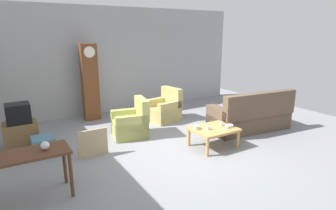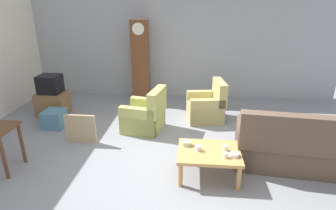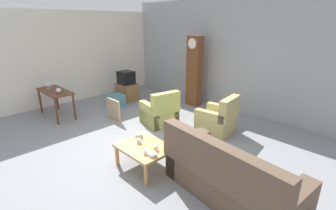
{
  "view_description": "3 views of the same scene",
  "coord_description": "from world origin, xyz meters",
  "px_view_note": "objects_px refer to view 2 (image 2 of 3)",
  "views": [
    {
      "loc": [
        -3.23,
        -4.75,
        2.45
      ],
      "look_at": [
        -0.0,
        0.59,
        0.82
      ],
      "focal_mm": 29.95,
      "sensor_mm": 36.0,
      "label": 1
    },
    {
      "loc": [
        0.31,
        -4.12,
        2.6
      ],
      "look_at": [
        -0.15,
        0.84,
        0.71
      ],
      "focal_mm": 29.69,
      "sensor_mm": 36.0,
      "label": 2
    },
    {
      "loc": [
        3.7,
        -2.79,
        2.58
      ],
      "look_at": [
        0.04,
        0.79,
        0.8
      ],
      "focal_mm": 26.2,
      "sensor_mm": 36.0,
      "label": 3
    }
  ],
  "objects_px": {
    "framed_picture_leaning": "(80,129)",
    "bowl_shallow_green": "(186,143)",
    "tv_crt": "(50,84)",
    "grandfather_clock": "(140,62)",
    "cup_white_porcelain": "(226,155)",
    "couch_floral": "(303,149)",
    "armchair_olive_far": "(207,107)",
    "bowl_white_stacked": "(234,155)",
    "coffee_table_wood": "(209,154)",
    "storage_box_blue": "(55,119)",
    "cup_blue_rimmed": "(198,148)",
    "armchair_olive_near": "(145,116)",
    "tv_stand_cabinet": "(53,104)",
    "cup_cream_tall": "(225,148)"
  },
  "relations": [
    {
      "from": "tv_stand_cabinet",
      "to": "grandfather_clock",
      "type": "bearing_deg",
      "value": 32.45
    },
    {
      "from": "tv_crt",
      "to": "grandfather_clock",
      "type": "bearing_deg",
      "value": 32.45
    },
    {
      "from": "storage_box_blue",
      "to": "cup_blue_rimmed",
      "type": "relative_size",
      "value": 5.31
    },
    {
      "from": "framed_picture_leaning",
      "to": "bowl_white_stacked",
      "type": "relative_size",
      "value": 4.21
    },
    {
      "from": "bowl_white_stacked",
      "to": "bowl_shallow_green",
      "type": "xyz_separation_m",
      "value": [
        -0.72,
        0.27,
        0.01
      ]
    },
    {
      "from": "armchair_olive_far",
      "to": "coffee_table_wood",
      "type": "relative_size",
      "value": 0.96
    },
    {
      "from": "couch_floral",
      "to": "armchair_olive_near",
      "type": "distance_m",
      "value": 3.04
    },
    {
      "from": "cup_blue_rimmed",
      "to": "cup_cream_tall",
      "type": "height_order",
      "value": "cup_cream_tall"
    },
    {
      "from": "cup_blue_rimmed",
      "to": "couch_floral",
      "type": "bearing_deg",
      "value": 11.51
    },
    {
      "from": "tv_stand_cabinet",
      "to": "cup_cream_tall",
      "type": "xyz_separation_m",
      "value": [
        3.85,
        -2.11,
        0.2
      ]
    },
    {
      "from": "cup_white_porcelain",
      "to": "bowl_white_stacked",
      "type": "relative_size",
      "value": 0.55
    },
    {
      "from": "armchair_olive_near",
      "to": "cup_cream_tall",
      "type": "distance_m",
      "value": 2.13
    },
    {
      "from": "framed_picture_leaning",
      "to": "bowl_shallow_green",
      "type": "distance_m",
      "value": 2.17
    },
    {
      "from": "couch_floral",
      "to": "cup_blue_rimmed",
      "type": "relative_size",
      "value": 25.38
    },
    {
      "from": "armchair_olive_near",
      "to": "bowl_white_stacked",
      "type": "relative_size",
      "value": 6.46
    },
    {
      "from": "couch_floral",
      "to": "armchair_olive_far",
      "type": "bearing_deg",
      "value": 128.37
    },
    {
      "from": "coffee_table_wood",
      "to": "bowl_shallow_green",
      "type": "xyz_separation_m",
      "value": [
        -0.36,
        0.15,
        0.1
      ]
    },
    {
      "from": "cup_blue_rimmed",
      "to": "cup_cream_tall",
      "type": "relative_size",
      "value": 0.96
    },
    {
      "from": "grandfather_clock",
      "to": "cup_blue_rimmed",
      "type": "bearing_deg",
      "value": -65.85
    },
    {
      "from": "coffee_table_wood",
      "to": "storage_box_blue",
      "type": "xyz_separation_m",
      "value": [
        -3.25,
        1.49,
        -0.18
      ]
    },
    {
      "from": "cup_cream_tall",
      "to": "bowl_shallow_green",
      "type": "bearing_deg",
      "value": 170.01
    },
    {
      "from": "tv_crt",
      "to": "framed_picture_leaning",
      "type": "height_order",
      "value": "tv_crt"
    },
    {
      "from": "coffee_table_wood",
      "to": "cup_cream_tall",
      "type": "relative_size",
      "value": 10.78
    },
    {
      "from": "armchair_olive_near",
      "to": "framed_picture_leaning",
      "type": "xyz_separation_m",
      "value": [
        -1.14,
        -0.68,
        -0.02
      ]
    },
    {
      "from": "tv_crt",
      "to": "cup_cream_tall",
      "type": "height_order",
      "value": "tv_crt"
    },
    {
      "from": "tv_stand_cabinet",
      "to": "bowl_white_stacked",
      "type": "bearing_deg",
      "value": -29.83
    },
    {
      "from": "cup_blue_rimmed",
      "to": "bowl_shallow_green",
      "type": "bearing_deg",
      "value": 141.45
    },
    {
      "from": "armchair_olive_far",
      "to": "bowl_shallow_green",
      "type": "bearing_deg",
      "value": -101.4
    },
    {
      "from": "coffee_table_wood",
      "to": "grandfather_clock",
      "type": "relative_size",
      "value": 0.45
    },
    {
      "from": "armchair_olive_far",
      "to": "storage_box_blue",
      "type": "bearing_deg",
      "value": -167.94
    },
    {
      "from": "armchair_olive_near",
      "to": "storage_box_blue",
      "type": "bearing_deg",
      "value": -178.75
    },
    {
      "from": "tv_crt",
      "to": "framed_picture_leaning",
      "type": "xyz_separation_m",
      "value": [
        1.2,
        -1.29,
        -0.48
      ]
    },
    {
      "from": "tv_crt",
      "to": "coffee_table_wood",
      "type": "bearing_deg",
      "value": -30.87
    },
    {
      "from": "armchair_olive_near",
      "to": "coffee_table_wood",
      "type": "bearing_deg",
      "value": -50.57
    },
    {
      "from": "couch_floral",
      "to": "coffee_table_wood",
      "type": "xyz_separation_m",
      "value": [
        -1.53,
        -0.34,
        0.01
      ]
    },
    {
      "from": "framed_picture_leaning",
      "to": "storage_box_blue",
      "type": "distance_m",
      "value": 1.06
    },
    {
      "from": "couch_floral",
      "to": "armchair_olive_far",
      "type": "height_order",
      "value": "couch_floral"
    },
    {
      "from": "coffee_table_wood",
      "to": "storage_box_blue",
      "type": "bearing_deg",
      "value": 155.32
    },
    {
      "from": "armchair_olive_near",
      "to": "tv_stand_cabinet",
      "type": "bearing_deg",
      "value": 165.22
    },
    {
      "from": "cup_white_porcelain",
      "to": "couch_floral",
      "type": "bearing_deg",
      "value": 21.44
    },
    {
      "from": "framed_picture_leaning",
      "to": "cup_white_porcelain",
      "type": "bearing_deg",
      "value": -21.29
    },
    {
      "from": "grandfather_clock",
      "to": "cup_white_porcelain",
      "type": "xyz_separation_m",
      "value": [
        1.91,
        -3.54,
        -0.61
      ]
    },
    {
      "from": "grandfather_clock",
      "to": "armchair_olive_far",
      "type": "bearing_deg",
      "value": -34.02
    },
    {
      "from": "grandfather_clock",
      "to": "coffee_table_wood",
      "type": "bearing_deg",
      "value": -63.48
    },
    {
      "from": "armchair_olive_far",
      "to": "tv_crt",
      "type": "xyz_separation_m",
      "value": [
        -3.66,
        -0.05,
        0.46
      ]
    },
    {
      "from": "grandfather_clock",
      "to": "armchair_olive_near",
      "type": "bearing_deg",
      "value": -77.13
    },
    {
      "from": "couch_floral",
      "to": "cup_white_porcelain",
      "type": "height_order",
      "value": "couch_floral"
    },
    {
      "from": "coffee_table_wood",
      "to": "tv_stand_cabinet",
      "type": "height_order",
      "value": "tv_stand_cabinet"
    },
    {
      "from": "bowl_white_stacked",
      "to": "coffee_table_wood",
      "type": "bearing_deg",
      "value": 161.63
    },
    {
      "from": "coffee_table_wood",
      "to": "cup_white_porcelain",
      "type": "xyz_separation_m",
      "value": [
        0.23,
        -0.17,
        0.1
      ]
    }
  ]
}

